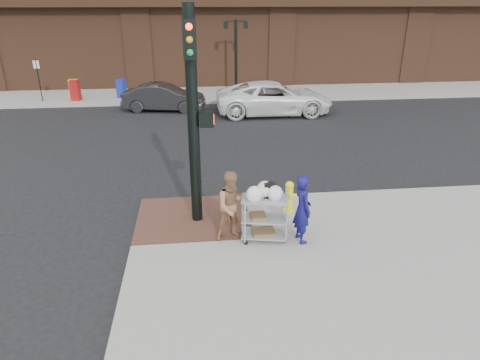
{
  "coord_description": "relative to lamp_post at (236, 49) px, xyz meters",
  "views": [
    {
      "loc": [
        -0.47,
        -8.68,
        5.23
      ],
      "look_at": [
        0.54,
        0.59,
        1.25
      ],
      "focal_mm": 32.0,
      "sensor_mm": 36.0,
      "label": 1
    }
  ],
  "objects": [
    {
      "name": "newsbox_blue",
      "position": [
        -6.37,
        -0.67,
        -1.96
      ],
      "size": [
        0.54,
        0.52,
        1.02
      ],
      "primitive_type": "cube",
      "rotation": [
        0.0,
        0.0,
        -0.36
      ],
      "color": "navy",
      "rests_on": "sidewalk_far"
    },
    {
      "name": "minivan_white",
      "position": [
        1.39,
        -4.46,
        -1.84
      ],
      "size": [
        5.6,
        2.65,
        1.55
      ],
      "primitive_type": "imported",
      "rotation": [
        0.0,
        0.0,
        1.56
      ],
      "color": "white",
      "rests_on": "ground"
    },
    {
      "name": "brick_curb_ramp",
      "position": [
        -2.6,
        -15.1,
        -2.46
      ],
      "size": [
        2.8,
        2.4,
        0.01
      ],
      "primitive_type": "cube",
      "color": "#4F2F25",
      "rests_on": "sidewalk_near"
    },
    {
      "name": "pedestrian_tan",
      "position": [
        -1.71,
        -16.2,
        -1.65
      ],
      "size": [
        0.92,
        0.79,
        1.63
      ],
      "primitive_type": "imported",
      "rotation": [
        0.0,
        0.0,
        0.24
      ],
      "color": "#9B6B49",
      "rests_on": "sidewalk_near"
    },
    {
      "name": "ground",
      "position": [
        -2.0,
        -16.0,
        -2.62
      ],
      "size": [
        220.0,
        220.0,
        0.0
      ],
      "primitive_type": "plane",
      "color": "black",
      "rests_on": "ground"
    },
    {
      "name": "sidewalk_far",
      "position": [
        10.5,
        16.0,
        -2.54
      ],
      "size": [
        65.0,
        36.0,
        0.15
      ],
      "primitive_type": "cube",
      "color": "gray",
      "rests_on": "ground"
    },
    {
      "name": "newsbox_yellow",
      "position": [
        -8.88,
        -0.67,
        -1.94
      ],
      "size": [
        0.44,
        0.4,
        1.05
      ],
      "primitive_type": "cube",
      "rotation": [
        0.0,
        0.0,
        0.01
      ],
      "color": "yellow",
      "rests_on": "sidewalk_far"
    },
    {
      "name": "sedan_dark",
      "position": [
        -3.94,
        -3.21,
        -1.96
      ],
      "size": [
        4.2,
        2.05,
        1.32
      ],
      "primitive_type": "imported",
      "rotation": [
        0.0,
        0.0,
        1.4
      ],
      "color": "black",
      "rests_on": "ground"
    },
    {
      "name": "lamp_post",
      "position": [
        0.0,
        0.0,
        0.0
      ],
      "size": [
        1.32,
        0.22,
        4.0
      ],
      "color": "black",
      "rests_on": "sidewalk_far"
    },
    {
      "name": "utility_cart",
      "position": [
        -1.01,
        -16.31,
        -1.84
      ],
      "size": [
        1.08,
        0.74,
        1.38
      ],
      "color": "gray",
      "rests_on": "sidewalk_near"
    },
    {
      "name": "newsbox_red",
      "position": [
        -8.72,
        -1.07,
        -1.94
      ],
      "size": [
        0.51,
        0.48,
        1.06
      ],
      "primitive_type": "cube",
      "rotation": [
        0.0,
        0.0,
        -0.19
      ],
      "color": "#9E1212",
      "rests_on": "sidewalk_far"
    },
    {
      "name": "woman_blue",
      "position": [
        -0.18,
        -16.46,
        -1.67
      ],
      "size": [
        0.47,
        0.64,
        1.59
      ],
      "primitive_type": "imported",
      "rotation": [
        0.0,
        0.0,
        1.74
      ],
      "color": "#131157",
      "rests_on": "sidewalk_near"
    },
    {
      "name": "traffic_signal_pole",
      "position": [
        -2.48,
        -15.23,
        0.21
      ],
      "size": [
        0.61,
        0.51,
        5.0
      ],
      "color": "black",
      "rests_on": "sidewalk_near"
    },
    {
      "name": "fire_hydrant",
      "position": [
        -0.15,
        -15.02,
        -2.04
      ],
      "size": [
        0.39,
        0.27,
        0.83
      ],
      "color": "yellow",
      "rests_on": "sidewalk_near"
    },
    {
      "name": "parking_sign",
      "position": [
        -10.5,
        -1.0,
        -1.37
      ],
      "size": [
        0.05,
        0.05,
        2.2
      ],
      "primitive_type": "cylinder",
      "color": "black",
      "rests_on": "sidewalk_far"
    }
  ]
}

